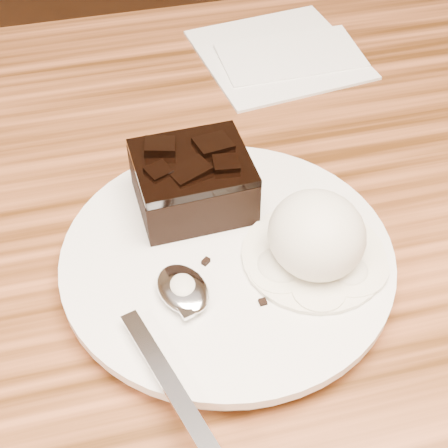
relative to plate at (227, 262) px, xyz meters
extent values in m
cylinder|color=white|center=(0.00, 0.00, 0.00)|extent=(0.24, 0.24, 0.02)
cube|color=black|center=(-0.01, 0.06, 0.03)|extent=(0.09, 0.08, 0.04)
ellipsoid|color=silver|center=(0.06, -0.02, 0.03)|extent=(0.07, 0.07, 0.06)
cylinder|color=white|center=(0.06, -0.02, 0.01)|extent=(0.10, 0.10, 0.00)
cube|color=white|center=(0.12, 0.27, -0.01)|extent=(0.17, 0.17, 0.01)
cube|color=black|center=(-0.03, -0.04, 0.01)|extent=(0.01, 0.01, 0.00)
cube|color=black|center=(0.01, -0.05, 0.01)|extent=(0.01, 0.01, 0.00)
cube|color=black|center=(-0.02, -0.01, 0.01)|extent=(0.01, 0.01, 0.00)
cube|color=black|center=(0.01, -0.03, 0.01)|extent=(0.01, 0.01, 0.00)
camera|label=1|loc=(-0.08, -0.31, 0.37)|focal=53.78mm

